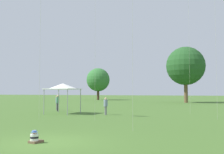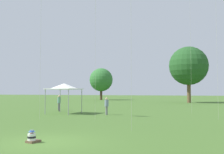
# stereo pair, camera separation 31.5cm
# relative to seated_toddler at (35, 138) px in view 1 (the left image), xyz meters

# --- Properties ---
(ground_plane) EXTENTS (300.00, 300.00, 0.00)m
(ground_plane) POSITION_rel_seated_toddler_xyz_m (0.41, 0.25, -0.21)
(ground_plane) COLOR #426628
(seated_toddler) EXTENTS (0.53, 0.61, 0.55)m
(seated_toddler) POSITION_rel_seated_toddler_xyz_m (0.00, 0.00, 0.00)
(seated_toddler) COLOR brown
(seated_toddler) RESTS_ON ground
(person_standing_0) EXTENTS (0.34, 0.34, 1.71)m
(person_standing_0) POSITION_rel_seated_toddler_xyz_m (-10.23, 18.01, 0.82)
(person_standing_0) COLOR slate
(person_standing_0) RESTS_ON ground
(person_standing_1) EXTENTS (0.46, 0.46, 1.66)m
(person_standing_1) POSITION_rel_seated_toddler_xyz_m (-2.15, 13.71, 0.76)
(person_standing_1) COLOR slate
(person_standing_1) RESTS_ON ground
(person_standing_4) EXTENTS (0.40, 0.40, 1.85)m
(person_standing_4) POSITION_rel_seated_toddler_xyz_m (-8.96, 16.18, 0.93)
(person_standing_4) COLOR black
(person_standing_4) RESTS_ON ground
(canopy_tent) EXTENTS (2.95, 2.95, 3.05)m
(canopy_tent) POSITION_rel_seated_toddler_xyz_m (-6.70, 13.47, 2.52)
(canopy_tent) COLOR white
(canopy_tent) RESTS_ON ground
(distant_tree_0) EXTENTS (6.28, 6.28, 8.61)m
(distant_tree_0) POSITION_rel_seated_toddler_xyz_m (-20.97, 55.59, 5.23)
(distant_tree_0) COLOR #473323
(distant_tree_0) RESTS_ON ground
(distant_tree_1) EXTENTS (7.81, 7.81, 11.37)m
(distant_tree_1) POSITION_rel_seated_toddler_xyz_m (2.77, 45.38, 7.22)
(distant_tree_1) COLOR brown
(distant_tree_1) RESTS_ON ground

